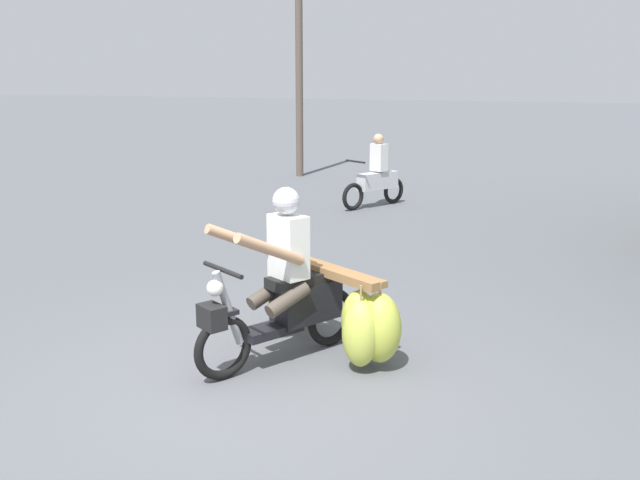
% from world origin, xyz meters
% --- Properties ---
extents(ground_plane, '(120.00, 120.00, 0.00)m').
position_xyz_m(ground_plane, '(0.00, 0.00, 0.00)').
color(ground_plane, '#56595E').
extents(motorbike_main_loaded, '(1.74, 1.99, 1.58)m').
position_xyz_m(motorbike_main_loaded, '(0.12, 0.95, 0.50)').
color(motorbike_main_loaded, black).
rests_on(motorbike_main_loaded, ground).
extents(motorbike_distant_ahead_left, '(0.89, 1.46, 1.40)m').
position_xyz_m(motorbike_distant_ahead_left, '(-1.37, 8.17, 0.57)').
color(motorbike_distant_ahead_left, black).
rests_on(motorbike_distant_ahead_left, ground).
extents(utility_pole, '(0.18, 0.18, 5.67)m').
position_xyz_m(utility_pole, '(-4.32, 11.43, 2.84)').
color(utility_pole, brown).
rests_on(utility_pole, ground).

